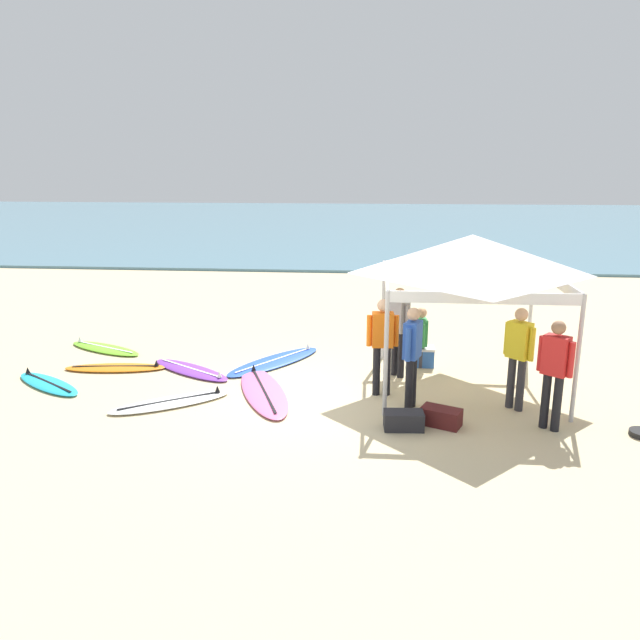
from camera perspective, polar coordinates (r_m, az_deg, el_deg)
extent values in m
plane|color=beige|center=(10.65, -0.28, -7.29)|extent=(80.00, 80.00, 0.00)
cube|color=#568499|center=(40.22, 3.62, 8.99)|extent=(80.00, 36.00, 0.10)
cylinder|color=#B7B7BC|center=(9.67, 6.16, -3.22)|extent=(0.07, 0.07, 2.05)
cylinder|color=#B7B7BC|center=(10.17, 22.86, -3.41)|extent=(0.07, 0.07, 2.05)
cylinder|color=#B7B7BC|center=(12.48, 5.90, 0.88)|extent=(0.07, 0.07, 2.05)
cylinder|color=#B7B7BC|center=(12.87, 19.00, 0.57)|extent=(0.07, 0.07, 2.05)
cube|color=white|center=(9.58, 15.08, 1.98)|extent=(2.92, 0.03, 0.18)
cube|color=white|center=(12.41, 12.79, 4.92)|extent=(2.92, 0.03, 0.18)
cube|color=white|center=(10.85, 6.15, 3.85)|extent=(0.03, 2.92, 0.18)
cube|color=white|center=(11.31, 21.13, 3.38)|extent=(0.03, 2.92, 0.18)
pyramid|color=white|center=(10.91, 13.93, 5.91)|extent=(3.04, 3.04, 0.70)
ellipsoid|color=orange|center=(12.70, -18.51, -4.23)|extent=(2.01, 0.74, 0.07)
cube|color=black|center=(12.69, -18.52, -4.07)|extent=(1.66, 0.22, 0.01)
cone|color=black|center=(12.46, -15.00, -3.87)|extent=(0.09, 0.09, 0.12)
ellipsoid|color=pink|center=(10.90, -5.28, -6.63)|extent=(1.54, 2.66, 0.07)
cube|color=black|center=(10.88, -5.29, -6.44)|extent=(0.80, 2.07, 0.01)
cone|color=black|center=(11.84, -6.20, -4.40)|extent=(0.09, 0.09, 0.12)
ellipsoid|color=white|center=(10.68, -13.79, -7.45)|extent=(2.01, 1.55, 0.07)
cube|color=black|center=(10.67, -13.80, -7.26)|extent=(1.48, 0.96, 0.01)
cone|color=black|center=(10.85, -9.53, -6.33)|extent=(0.09, 0.09, 0.12)
ellipsoid|color=#7AD12D|center=(14.05, -19.37, -2.52)|extent=(1.98, 1.30, 0.07)
cube|color=white|center=(14.04, -19.38, -2.37)|extent=(1.52, 0.74, 0.01)
cone|color=white|center=(14.62, -21.46, -1.66)|extent=(0.09, 0.09, 0.12)
ellipsoid|color=#23B2CC|center=(12.25, -23.97, -5.45)|extent=(1.80, 1.45, 0.07)
cube|color=black|center=(12.24, -23.99, -5.28)|extent=(1.32, 0.92, 0.01)
cone|color=black|center=(12.87, -25.57, -4.24)|extent=(0.09, 0.09, 0.12)
ellipsoid|color=blue|center=(12.45, -4.27, -3.87)|extent=(1.99, 2.37, 0.07)
cube|color=white|center=(12.44, -4.28, -3.70)|extent=(1.28, 1.71, 0.01)
cone|color=white|center=(13.11, -1.14, -2.43)|extent=(0.09, 0.09, 0.12)
ellipsoid|color=purple|center=(12.19, -11.95, -4.56)|extent=(1.97, 1.56, 0.07)
cube|color=white|center=(12.18, -11.96, -4.39)|extent=(1.44, 0.98, 0.01)
cone|color=white|center=(11.57, -9.34, -4.99)|extent=(0.09, 0.09, 0.12)
cylinder|color=black|center=(10.70, 5.28, -4.72)|extent=(0.13, 0.13, 0.88)
cylinder|color=black|center=(10.72, 6.24, -4.72)|extent=(0.13, 0.13, 0.88)
cube|color=orange|center=(10.49, 5.86, -0.90)|extent=(0.37, 0.24, 0.60)
sphere|color=tan|center=(10.38, 5.92, 1.36)|extent=(0.21, 0.21, 0.21)
cylinder|color=orange|center=(10.48, 4.61, -1.00)|extent=(0.09, 0.09, 0.54)
cylinder|color=orange|center=(10.52, 7.11, -1.01)|extent=(0.09, 0.09, 0.54)
cylinder|color=#2D2D33|center=(10.51, 18.16, -5.77)|extent=(0.13, 0.13, 0.88)
cylinder|color=#2D2D33|center=(10.61, 17.35, -5.53)|extent=(0.13, 0.13, 0.88)
cube|color=yellow|center=(10.34, 18.07, -1.80)|extent=(0.41, 0.41, 0.60)
sphere|color=tan|center=(10.23, 18.26, 0.49)|extent=(0.21, 0.21, 0.21)
cylinder|color=yellow|center=(10.22, 19.12, -2.18)|extent=(0.09, 0.09, 0.54)
cylinder|color=yellow|center=(10.46, 17.02, -1.63)|extent=(0.09, 0.09, 0.54)
cylinder|color=black|center=(11.73, 6.97, -3.03)|extent=(0.13, 0.13, 0.88)
cylinder|color=black|center=(11.60, 7.56, -3.25)|extent=(0.13, 0.13, 0.88)
cube|color=gray|center=(11.46, 7.38, 0.39)|extent=(0.40, 0.42, 0.60)
sphere|color=tan|center=(11.36, 7.45, 2.47)|extent=(0.21, 0.21, 0.21)
cylinder|color=gray|center=(11.63, 6.63, 0.53)|extent=(0.09, 0.09, 0.54)
cylinder|color=gray|center=(11.30, 8.15, 0.06)|extent=(0.09, 0.09, 0.54)
cylinder|color=black|center=(10.11, 8.30, -5.99)|extent=(0.13, 0.13, 0.88)
cylinder|color=black|center=(10.27, 8.61, -5.67)|extent=(0.13, 0.13, 0.88)
cube|color=#2851B2|center=(9.96, 8.62, -1.83)|extent=(0.33, 0.42, 0.60)
sphere|color=tan|center=(9.85, 8.71, 0.54)|extent=(0.21, 0.21, 0.21)
cylinder|color=#2851B2|center=(9.75, 8.20, -2.29)|extent=(0.09, 0.09, 0.54)
cylinder|color=#2851B2|center=(10.18, 9.00, -1.61)|extent=(0.09, 0.09, 0.54)
cylinder|color=black|center=(9.93, 21.20, -7.26)|extent=(0.13, 0.13, 0.88)
cylinder|color=black|center=(9.99, 20.24, -7.04)|extent=(0.13, 0.13, 0.88)
cube|color=red|center=(9.72, 21.11, -3.09)|extent=(0.42, 0.40, 0.60)
sphere|color=#9E7051|center=(9.61, 21.34, -0.67)|extent=(0.21, 0.21, 0.21)
cylinder|color=red|center=(9.65, 22.35, -3.46)|extent=(0.09, 0.09, 0.54)
cylinder|color=red|center=(9.81, 19.87, -2.94)|extent=(0.09, 0.09, 0.54)
cylinder|color=#383842|center=(12.43, 9.21, -3.12)|extent=(0.13, 0.13, 0.45)
cylinder|color=#383842|center=(12.26, 9.34, -3.38)|extent=(0.13, 0.13, 0.45)
cube|color=#2D8C47|center=(12.21, 9.37, -1.08)|extent=(0.25, 0.38, 0.52)
sphere|color=tan|center=(12.11, 9.44, 0.67)|extent=(0.21, 0.21, 0.21)
cylinder|color=#2D8C47|center=(12.43, 9.20, -0.89)|extent=(0.09, 0.09, 0.47)
cylinder|color=#2D8C47|center=(11.99, 9.53, -1.47)|extent=(0.09, 0.09, 0.47)
cube|color=#4C1919|center=(9.75, 11.20, -8.83)|extent=(0.68, 0.54, 0.28)
cube|color=#232328|center=(9.53, 7.79, -9.25)|extent=(0.62, 0.36, 0.28)
cube|color=#2D60B7|center=(12.39, 9.41, -3.46)|extent=(0.48, 0.34, 0.34)
cube|color=white|center=(12.33, 9.44, -2.60)|extent=(0.50, 0.36, 0.05)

